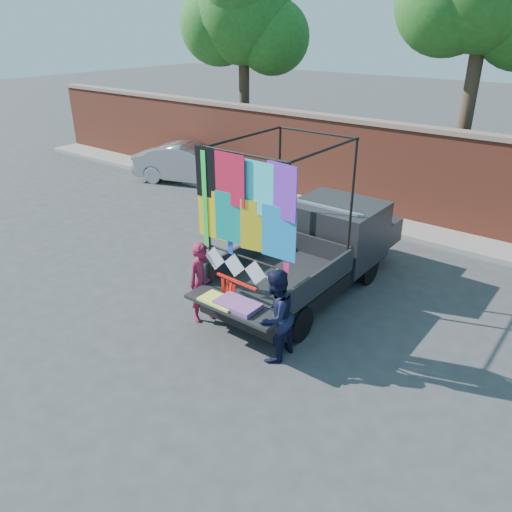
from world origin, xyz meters
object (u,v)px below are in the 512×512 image
Objects in this scene: pickup_truck at (323,247)px; man at (275,316)px; sedan at (191,164)px; woman at (203,282)px.

pickup_truck is 3.26× the size of man.
pickup_truck is 1.33× the size of sedan.
sedan is at bearing 66.32° from woman.
man reaches higher than woman.
woman is at bearing -153.52° from sedan.
pickup_truck is at bearing -135.56° from sedan.
man is (8.04, -6.30, 0.15)m from sedan.
sedan is 2.54× the size of woman.
pickup_truck is at bearing -0.56° from woman.
sedan is 2.44× the size of man.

